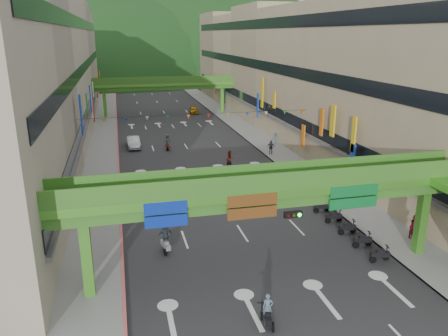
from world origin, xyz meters
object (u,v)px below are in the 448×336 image
(overpass_near, at_px, (289,200))
(car_silver, at_px, (133,142))
(scooter_rider_mid, at_px, (230,160))
(car_yellow, at_px, (194,110))
(scooter_rider_near, at_px, (268,311))
(pedestrian_red, at_px, (415,228))

(overpass_near, xyz_separation_m, car_silver, (-7.93, 35.59, -4.44))
(scooter_rider_mid, bearing_deg, car_yellow, 86.35)
(scooter_rider_mid, bearing_deg, car_silver, 128.79)
(overpass_near, height_order, scooter_rider_near, overpass_near)
(scooter_rider_near, height_order, car_yellow, scooter_rider_near)
(car_yellow, bearing_deg, scooter_rider_mid, -88.23)
(scooter_rider_near, relative_size, car_silver, 0.40)
(scooter_rider_mid, relative_size, car_silver, 0.48)
(car_silver, relative_size, car_yellow, 1.22)
(car_silver, bearing_deg, scooter_rider_mid, -53.81)
(pedestrian_red, bearing_deg, car_yellow, 75.98)
(car_silver, bearing_deg, scooter_rider_near, -85.17)
(car_yellow, xyz_separation_m, pedestrian_red, (6.65, -57.45, 0.26))
(car_yellow, distance_m, pedestrian_red, 57.83)
(car_silver, bearing_deg, overpass_near, -80.03)
(overpass_near, relative_size, scooter_rider_near, 15.06)
(scooter_rider_mid, distance_m, car_silver, 16.25)
(overpass_near, relative_size, scooter_rider_mid, 12.64)
(scooter_rider_mid, relative_size, pedestrian_red, 1.22)
(overpass_near, xyz_separation_m, car_yellow, (4.61, 60.06, -4.56))
(car_silver, relative_size, pedestrian_red, 2.57)
(scooter_rider_mid, distance_m, pedestrian_red, 22.22)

